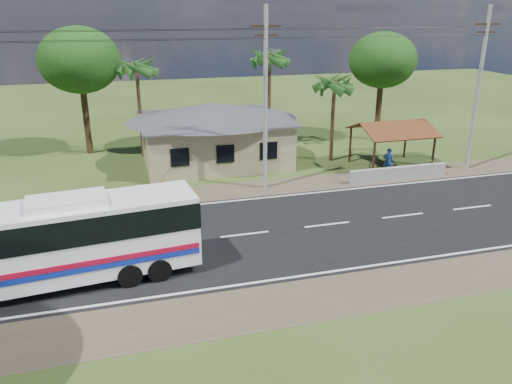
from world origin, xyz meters
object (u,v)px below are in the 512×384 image
at_px(waiting_shed, 392,129).
at_px(person, 388,161).
at_px(coach_bus, 45,239).
at_px(motorcycle, 383,163).

bearing_deg(waiting_shed, person, -123.70).
xyz_separation_m(coach_bus, person, (20.80, 9.58, -1.24)).
bearing_deg(coach_bus, waiting_shed, 21.24).
xyz_separation_m(motorcycle, person, (-0.17, -0.99, 0.42)).
relative_size(coach_bus, motorcycle, 6.53).
bearing_deg(coach_bus, motorcycle, 20.87).
distance_m(waiting_shed, motorcycle, 2.49).
relative_size(motorcycle, person, 1.03).
bearing_deg(waiting_shed, motorcycle, -145.18).
relative_size(waiting_shed, person, 2.82).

